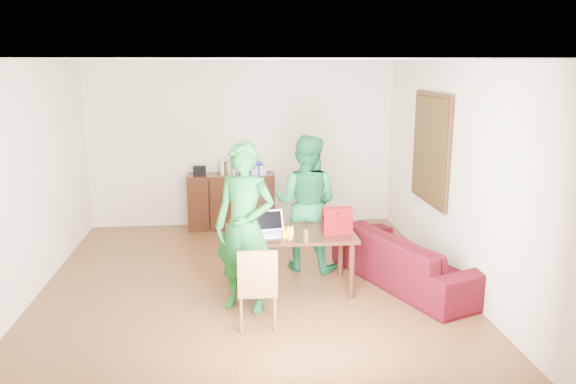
{
  "coord_description": "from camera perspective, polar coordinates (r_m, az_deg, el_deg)",
  "views": [
    {
      "loc": [
        -0.2,
        -6.47,
        2.67
      ],
      "look_at": [
        0.48,
        0.04,
        1.15
      ],
      "focal_mm": 35.0,
      "sensor_mm": 36.0,
      "label": 1
    }
  ],
  "objects": [
    {
      "name": "chair",
      "position": [
        5.89,
        -3.08,
        -11.21
      ],
      "size": [
        0.41,
        0.39,
        0.88
      ],
      "rotation": [
        0.0,
        0.0,
        -0.04
      ],
      "color": "brown",
      "rests_on": "ground"
    },
    {
      "name": "laptop",
      "position": [
        6.52,
        -1.65,
        -4.0
      ],
      "size": [
        0.4,
        0.31,
        0.25
      ],
      "rotation": [
        0.0,
        0.0,
        0.19
      ],
      "color": "white",
      "rests_on": "table"
    },
    {
      "name": "bananas",
      "position": [
        6.34,
        0.02,
        -4.65
      ],
      "size": [
        0.19,
        0.14,
        0.06
      ],
      "primitive_type": null,
      "rotation": [
        0.0,
        0.0,
        -0.21
      ],
      "color": "gold",
      "rests_on": "table"
    },
    {
      "name": "person_near",
      "position": [
        6.09,
        -4.43,
        -3.61
      ],
      "size": [
        0.8,
        0.68,
        1.86
      ],
      "primitive_type": "imported",
      "rotation": [
        0.0,
        0.0,
        -0.42
      ],
      "color": "#155E21",
      "rests_on": "ground"
    },
    {
      "name": "sofa",
      "position": [
        7.1,
        12.13,
        -6.63
      ],
      "size": [
        1.6,
        2.34,
        0.64
      ],
      "primitive_type": "imported",
      "rotation": [
        0.0,
        0.0,
        1.95
      ],
      "color": "#350608",
      "rests_on": "ground"
    },
    {
      "name": "bottle",
      "position": [
        6.26,
        1.84,
        -4.34
      ],
      "size": [
        0.08,
        0.08,
        0.18
      ],
      "primitive_type": "cylinder",
      "rotation": [
        0.0,
        0.0,
        -0.43
      ],
      "color": "#563213",
      "rests_on": "table"
    },
    {
      "name": "red_bag",
      "position": [
        6.6,
        4.99,
        -3.14
      ],
      "size": [
        0.34,
        0.2,
        0.25
      ],
      "primitive_type": "cube",
      "rotation": [
        0.0,
        0.0,
        0.0
      ],
      "color": "#680610",
      "rests_on": "table"
    },
    {
      "name": "room",
      "position": [
        6.75,
        -4.03,
        1.35
      ],
      "size": [
        5.2,
        5.7,
        2.9
      ],
      "color": "#442011",
      "rests_on": "ground"
    },
    {
      "name": "table",
      "position": [
        6.67,
        0.18,
        -4.8
      ],
      "size": [
        1.54,
        0.88,
        0.71
      ],
      "rotation": [
        0.0,
        0.0,
        -0.01
      ],
      "color": "black",
      "rests_on": "ground"
    },
    {
      "name": "person_far",
      "position": [
        7.29,
        1.84,
        -1.13
      ],
      "size": [
        1.06,
        0.96,
        1.78
      ],
      "primitive_type": "imported",
      "rotation": [
        0.0,
        0.0,
        2.72
      ],
      "color": "#166436",
      "rests_on": "ground"
    }
  ]
}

